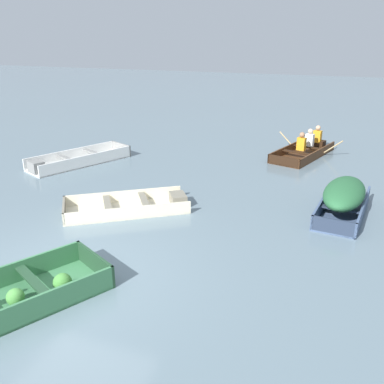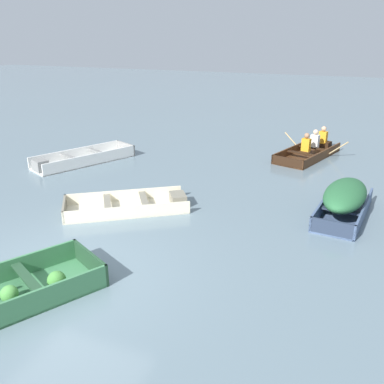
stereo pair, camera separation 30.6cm
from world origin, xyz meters
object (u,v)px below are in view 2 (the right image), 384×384
(skiff_slate_blue_mid_moored, at_px, (345,198))
(skiff_white_far_moored, at_px, (80,160))
(skiff_cream_near_moored, at_px, (132,205))
(rowboat_dark_varnish_with_crew, at_px, (310,150))

(skiff_slate_blue_mid_moored, relative_size, skiff_white_far_moored, 0.76)
(skiff_slate_blue_mid_moored, xyz_separation_m, skiff_white_far_moored, (-8.35, 1.13, -0.32))
(skiff_cream_near_moored, xyz_separation_m, rowboat_dark_varnish_with_crew, (3.32, 6.62, 0.09))
(skiff_cream_near_moored, relative_size, rowboat_dark_varnish_with_crew, 0.95)
(skiff_cream_near_moored, height_order, skiff_white_far_moored, skiff_white_far_moored)
(skiff_slate_blue_mid_moored, distance_m, skiff_white_far_moored, 8.43)
(skiff_white_far_moored, xyz_separation_m, rowboat_dark_varnish_with_crew, (6.86, 3.88, 0.06))
(skiff_cream_near_moored, bearing_deg, skiff_slate_blue_mid_moored, 18.63)
(rowboat_dark_varnish_with_crew, bearing_deg, skiff_white_far_moored, -150.55)
(skiff_white_far_moored, distance_m, rowboat_dark_varnish_with_crew, 7.88)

